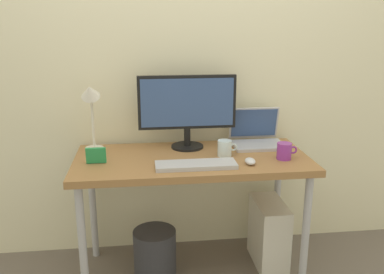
{
  "coord_description": "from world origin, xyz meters",
  "views": [
    {
      "loc": [
        -0.28,
        -2.3,
        1.53
      ],
      "look_at": [
        0.0,
        0.0,
        0.88
      ],
      "focal_mm": 39.14,
      "sensor_mm": 36.0,
      "label": 1
    }
  ],
  "objects": [
    {
      "name": "laptop",
      "position": [
        0.44,
        0.2,
        0.82
      ],
      "size": [
        0.32,
        0.26,
        0.23
      ],
      "color": "#B2B2B7",
      "rests_on": "desk"
    },
    {
      "name": "photo_frame",
      "position": [
        -0.54,
        -0.05,
        0.81
      ],
      "size": [
        0.11,
        0.03,
        0.09
      ],
      "primitive_type": "cube",
      "rotation": [
        0.11,
        0.0,
        0.0
      ],
      "color": "#268C4C",
      "rests_on": "desk"
    },
    {
      "name": "ground_plane",
      "position": [
        0.0,
        0.0,
        0.0
      ],
      "size": [
        6.0,
        6.0,
        0.0
      ],
      "primitive_type": "plane",
      "color": "#665B51"
    },
    {
      "name": "glass_cup",
      "position": [
        0.19,
        -0.01,
        0.8
      ],
      "size": [
        0.12,
        0.08,
        0.09
      ],
      "color": "silver",
      "rests_on": "desk"
    },
    {
      "name": "back_wall",
      "position": [
        0.0,
        0.38,
        1.3
      ],
      "size": [
        4.4,
        0.04,
        2.6
      ],
      "primitive_type": "cube",
      "color": "beige",
      "rests_on": "ground_plane"
    },
    {
      "name": "keyboard",
      "position": [
        0.0,
        -0.18,
        0.77
      ],
      "size": [
        0.44,
        0.14,
        0.02
      ],
      "primitive_type": "cube",
      "color": "#B2B2B7",
      "rests_on": "desk"
    },
    {
      "name": "coffee_mug",
      "position": [
        0.52,
        -0.1,
        0.81
      ],
      "size": [
        0.12,
        0.08,
        0.1
      ],
      "color": "purple",
      "rests_on": "desk"
    },
    {
      "name": "mouse",
      "position": [
        0.3,
        -0.17,
        0.77
      ],
      "size": [
        0.06,
        0.09,
        0.03
      ],
      "primitive_type": "ellipsoid",
      "color": "silver",
      "rests_on": "desk"
    },
    {
      "name": "monitor",
      "position": [
        -0.01,
        0.18,
        1.02
      ],
      "size": [
        0.6,
        0.2,
        0.45
      ],
      "color": "black",
      "rests_on": "desk"
    },
    {
      "name": "desk_lamp",
      "position": [
        -0.58,
        0.18,
        1.06
      ],
      "size": [
        0.11,
        0.16,
        0.43
      ],
      "color": "silver",
      "rests_on": "desk"
    },
    {
      "name": "computer_tower",
      "position": [
        0.5,
        0.03,
        0.21
      ],
      "size": [
        0.18,
        0.36,
        0.42
      ],
      "primitive_type": "cube",
      "color": "silver",
      "rests_on": "ground_plane"
    },
    {
      "name": "wastebasket",
      "position": [
        -0.23,
        -0.02,
        0.15
      ],
      "size": [
        0.26,
        0.26,
        0.3
      ],
      "primitive_type": "cylinder",
      "color": "#333338",
      "rests_on": "ground_plane"
    },
    {
      "name": "desk",
      "position": [
        0.0,
        0.0,
        0.68
      ],
      "size": [
        1.36,
        0.63,
        0.76
      ],
      "color": "olive",
      "rests_on": "ground_plane"
    }
  ]
}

